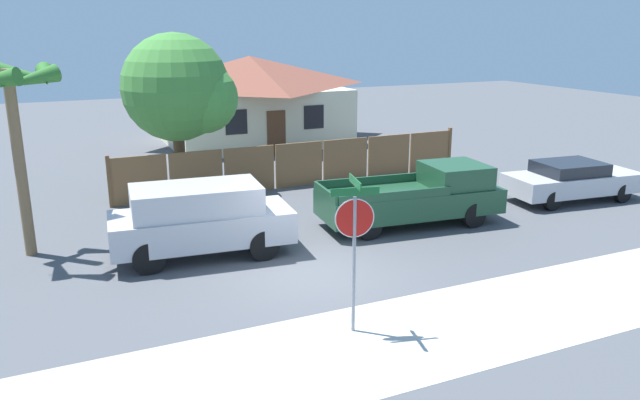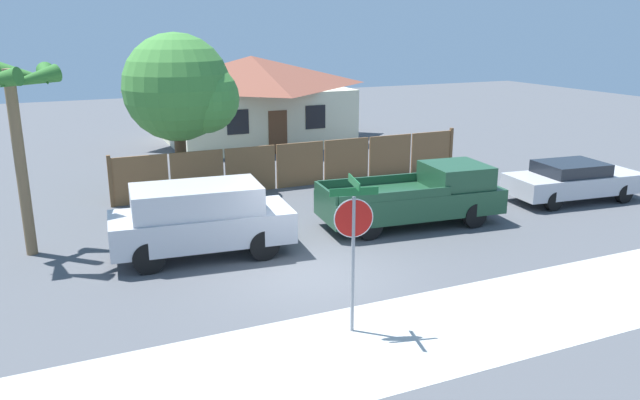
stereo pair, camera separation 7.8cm
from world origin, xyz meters
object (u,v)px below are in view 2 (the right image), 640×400
Objects in this scene: red_suv at (201,218)px; orange_pickup at (419,196)px; oak_tree at (183,90)px; parked_sedan at (573,180)px; house at (252,98)px; palm_tree at (11,94)px; stop_sign at (353,230)px.

red_suv is 0.85× the size of orange_pickup.
parked_sedan is at bearing -28.52° from oak_tree.
house is 15.26m from orange_pickup.
parked_sedan is at bearing 5.90° from orange_pickup.
palm_tree is 11.30m from orange_pickup.
red_suv reaches higher than parked_sedan.
oak_tree is 1.17× the size of parked_sedan.
orange_pickup is (5.51, -6.38, -2.78)m from oak_tree.
red_suv is at bearing -25.62° from palm_tree.
palm_tree is at bearing 160.00° from red_suv.
stop_sign is at bearing -51.73° from palm_tree.
stop_sign is (-11.10, -5.29, 1.38)m from parked_sedan.
parked_sedan is at bearing -6.58° from palm_tree.
oak_tree is 8.87m from orange_pickup.
stop_sign reaches higher than parked_sedan.
stop_sign is (0.59, -11.64, -1.54)m from oak_tree.
oak_tree is 11.76m from stop_sign.
stop_sign is at bearing -103.13° from house.
house is 1.91× the size of parked_sedan.
house is at bearing 51.62° from palm_tree.
orange_pickup is at bearing -49.22° from oak_tree.
stop_sign is (1.66, -5.29, 1.07)m from red_suv.
red_suv is 6.58m from orange_pickup.
house reaches higher than red_suv.
parked_sedan is at bearing 38.87° from stop_sign.
parked_sedan is (6.33, -15.17, -1.51)m from house.
stop_sign is (-4.77, -20.46, -0.12)m from house.
stop_sign is at bearing -148.89° from parked_sedan.
palm_tree is 1.03× the size of parked_sedan.
stop_sign reaches higher than red_suv.
orange_pickup is 6.18m from parked_sedan.
palm_tree reaches higher than house.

